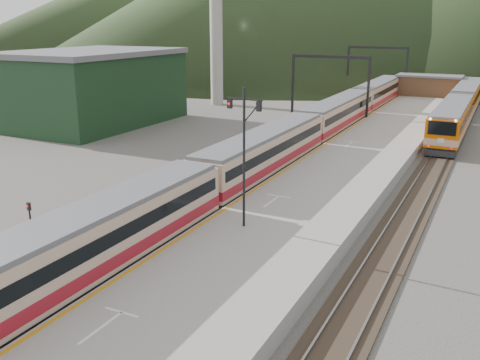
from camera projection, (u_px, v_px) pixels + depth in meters
The scene contains 13 objects.
track_main at pixel (309, 150), 50.77m from camera, with size 2.60×200.00×0.23m.
track_far at pixel (261, 145), 52.90m from camera, with size 2.60×200.00×0.23m.
track_second at pixel (436, 164), 45.88m from camera, with size 2.60×200.00×0.23m.
platform at pixel (362, 157), 46.55m from camera, with size 8.00×100.00×1.00m, color gray.
gantry_near at pixel (330, 76), 63.28m from camera, with size 9.55×0.25×8.00m.
gantry_far at pixel (377, 62), 84.75m from camera, with size 9.55×0.25×8.00m.
warehouse at pixel (91, 87), 63.19m from camera, with size 14.50×20.50×8.60m.
station_shed at pixel (429, 85), 80.30m from camera, with size 9.40×4.40×3.10m.
main_train at pixel (308, 131), 49.73m from camera, with size 2.86×78.41×3.49m.
second_train at pixel (461, 107), 63.81m from camera, with size 2.88×39.26×3.52m.
signal_mast at pixel (244, 145), 28.15m from camera, with size 2.19×0.44×7.59m.
short_signal_b at pixel (210, 168), 39.20m from camera, with size 0.24×0.20×2.27m.
short_signal_c at pixel (30, 216), 29.57m from camera, with size 0.25×0.21×2.27m.
Camera 1 is at (16.09, -7.23, 11.86)m, focal length 40.00 mm.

